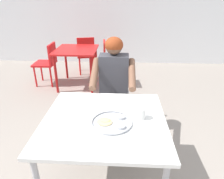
# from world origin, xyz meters

# --- Properties ---
(table_foreground) EXTENTS (1.00, 0.95, 0.73)m
(table_foreground) POSITION_xyz_m (-0.02, 0.07, 0.66)
(table_foreground) COLOR white
(table_foreground) RESTS_ON ground
(thali_tray) EXTENTS (0.33, 0.33, 0.03)m
(thali_tray) POSITION_xyz_m (0.04, 0.01, 0.74)
(thali_tray) COLOR #B7BABF
(thali_tray) RESTS_ON table_foreground
(drinking_cup) EXTENTS (0.08, 0.08, 0.10)m
(drinking_cup) POSITION_xyz_m (0.27, 0.09, 0.78)
(drinking_cup) COLOR white
(drinking_cup) RESTS_ON table_foreground
(chair_foreground) EXTENTS (0.39, 0.44, 0.83)m
(chair_foreground) POSITION_xyz_m (0.02, 1.05, 0.49)
(chair_foreground) COLOR #3F3F44
(chair_foreground) RESTS_ON ground
(diner_foreground) EXTENTS (0.49, 0.55, 1.24)m
(diner_foreground) POSITION_xyz_m (0.02, 0.83, 0.74)
(diner_foreground) COLOR #313131
(diner_foreground) RESTS_ON ground
(table_background_red) EXTENTS (0.76, 0.83, 0.74)m
(table_background_red) POSITION_xyz_m (-0.76, 2.37, 0.64)
(table_background_red) COLOR red
(table_background_red) RESTS_ON ground
(chair_red_left) EXTENTS (0.40, 0.41, 0.82)m
(chair_red_left) POSITION_xyz_m (-1.35, 2.40, 0.49)
(chair_red_left) COLOR red
(chair_red_left) RESTS_ON ground
(chair_red_right) EXTENTS (0.45, 0.44, 0.88)m
(chair_red_right) POSITION_xyz_m (-0.12, 2.40, 0.52)
(chair_red_right) COLOR red
(chair_red_right) RESTS_ON ground
(chair_red_far) EXTENTS (0.47, 0.47, 0.84)m
(chair_red_far) POSITION_xyz_m (-0.70, 3.03, 0.48)
(chair_red_far) COLOR red
(chair_red_far) RESTS_ON ground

